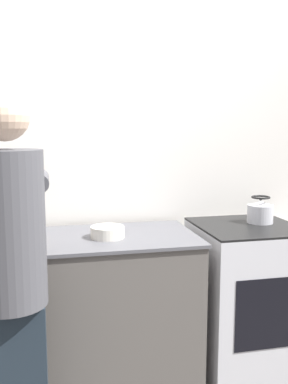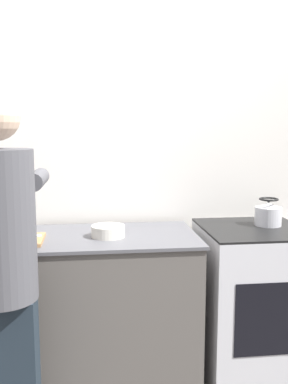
{
  "view_description": "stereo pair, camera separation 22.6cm",
  "coord_description": "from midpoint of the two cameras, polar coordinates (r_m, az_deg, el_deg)",
  "views": [
    {
      "loc": [
        -0.34,
        -1.98,
        1.48
      ],
      "look_at": [
        0.15,
        0.21,
        1.15
      ],
      "focal_mm": 40.0,
      "sensor_mm": 36.0,
      "label": 1
    },
    {
      "loc": [
        -0.12,
        -2.02,
        1.48
      ],
      "look_at": [
        0.15,
        0.21,
        1.15
      ],
      "focal_mm": 40.0,
      "sensor_mm": 36.0,
      "label": 2
    }
  ],
  "objects": [
    {
      "name": "kettle",
      "position": [
        2.66,
        18.6,
        -2.82
      ],
      "size": [
        0.16,
        0.16,
        0.16
      ],
      "color": "silver",
      "rests_on": "oven"
    },
    {
      "name": "cutting_board",
      "position": [
        2.29,
        -14.42,
        -6.3
      ],
      "size": [
        0.31,
        0.25,
        0.02
      ],
      "color": "#A87A4C",
      "rests_on": "counter"
    },
    {
      "name": "oven",
      "position": [
        2.72,
        16.54,
        -14.1
      ],
      "size": [
        0.59,
        0.61,
        0.92
      ],
      "color": "silver",
      "rests_on": "ground_plane"
    },
    {
      "name": "counter",
      "position": [
        2.51,
        -8.94,
        -15.94
      ],
      "size": [
        1.57,
        0.61,
        0.9
      ],
      "color": "#5B5651",
      "rests_on": "ground_plane"
    },
    {
      "name": "wall_back",
      "position": [
        2.68,
        -2.0,
        4.43
      ],
      "size": [
        8.0,
        0.05,
        2.6
      ],
      "color": "white",
      "rests_on": "ground_plane"
    },
    {
      "name": "bowl_prep",
      "position": [
        2.33,
        -2.04,
        -5.27
      ],
      "size": [
        0.18,
        0.18,
        0.06
      ],
      "color": "silver",
      "rests_on": "counter"
    },
    {
      "name": "knife",
      "position": [
        2.3,
        -13.53,
        -5.89
      ],
      "size": [
        0.21,
        0.08,
        0.01
      ],
      "rotation": [
        0.0,
        0.0,
        0.23
      ],
      "color": "silver",
      "rests_on": "cutting_board"
    },
    {
      "name": "person",
      "position": [
        1.9,
        -15.05,
        -9.77
      ],
      "size": [
        0.33,
        0.57,
        1.64
      ],
      "color": "#1F2A34",
      "rests_on": "ground_plane"
    }
  ]
}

